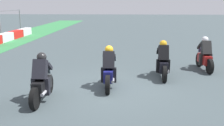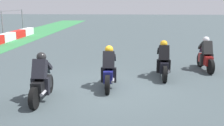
# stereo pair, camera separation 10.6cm
# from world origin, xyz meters

# --- Properties ---
(ground_plane) EXTENTS (120.00, 120.00, 0.00)m
(ground_plane) POSITION_xyz_m (0.00, 0.00, 0.00)
(ground_plane) COLOR #3E4A4E
(rider_lane_a) EXTENTS (2.04, 0.55, 1.51)m
(rider_lane_a) POSITION_xyz_m (2.90, -3.99, 0.62)
(rider_lane_a) COLOR black
(rider_lane_a) RESTS_ON ground_plane
(rider_lane_b) EXTENTS (2.04, 0.54, 1.51)m
(rider_lane_b) POSITION_xyz_m (1.52, -1.96, 0.62)
(rider_lane_b) COLOR black
(rider_lane_b) RESTS_ON ground_plane
(rider_lane_c) EXTENTS (2.04, 0.54, 1.51)m
(rider_lane_c) POSITION_xyz_m (0.03, 0.12, 0.62)
(rider_lane_c) COLOR black
(rider_lane_c) RESTS_ON ground_plane
(rider_lane_d) EXTENTS (2.04, 0.54, 1.51)m
(rider_lane_d) POSITION_xyz_m (-1.44, 2.07, 0.62)
(rider_lane_d) COLOR black
(rider_lane_d) RESTS_ON ground_plane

